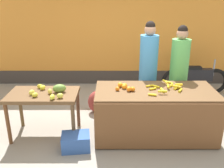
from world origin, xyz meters
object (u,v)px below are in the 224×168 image
Objects in this scene: vendor_woman_green_shirt at (179,73)px; produce_crate at (77,142)px; produce_sack at (97,102)px; vendor_woman_blue_shirt at (149,71)px; parked_motorcycle at (195,79)px.

produce_crate is at bearing -148.59° from vendor_woman_green_shirt.
produce_sack is (0.25, 1.33, 0.10)m from produce_crate.
parked_motorcycle is at bearing 41.05° from vendor_woman_blue_shirt.
vendor_woman_blue_shirt is at bearing 42.49° from produce_crate.
produce_sack is (-1.58, 0.21, -0.68)m from vendor_woman_green_shirt.
produce_crate is (-1.26, -1.15, -0.82)m from vendor_woman_blue_shirt.
parked_motorcycle is 2.51m from produce_sack.
produce_crate is at bearing -100.72° from produce_sack.
vendor_woman_green_shirt is 1.74m from produce_sack.
vendor_woman_green_shirt is 1.13× the size of parked_motorcycle.
vendor_woman_blue_shirt is 1.89m from produce_crate.
produce_sack is at bearing 79.28° from produce_crate.
vendor_woman_blue_shirt is 4.13× the size of produce_sack.
produce_sack reaches higher than produce_crate.
parked_motorcycle is at bearing 57.99° from vendor_woman_green_shirt.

